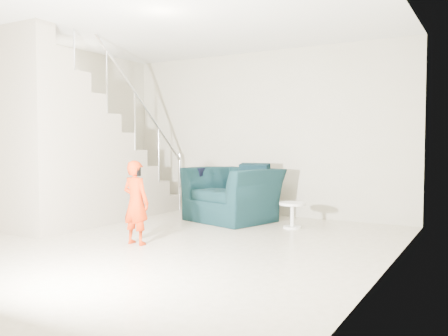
{
  "coord_description": "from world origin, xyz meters",
  "views": [
    {
      "loc": [
        3.35,
        -4.4,
        1.19
      ],
      "look_at": [
        0.15,
        1.2,
        0.85
      ],
      "focal_mm": 38.0,
      "sensor_mm": 36.0,
      "label": 1
    }
  ],
  "objects_px": {
    "side_table": "(292,211)",
    "staircase": "(75,160)",
    "toddler": "(136,202)",
    "armchair": "(233,194)"
  },
  "relations": [
    {
      "from": "staircase",
      "to": "toddler",
      "type": "bearing_deg",
      "value": -21.49
    },
    {
      "from": "toddler",
      "to": "side_table",
      "type": "xyz_separation_m",
      "value": [
        1.21,
        1.9,
        -0.25
      ]
    },
    {
      "from": "armchair",
      "to": "staircase",
      "type": "distance_m",
      "value": 2.41
    },
    {
      "from": "armchair",
      "to": "side_table",
      "type": "distance_m",
      "value": 1.06
    },
    {
      "from": "armchair",
      "to": "side_table",
      "type": "bearing_deg",
      "value": 7.45
    },
    {
      "from": "side_table",
      "to": "staircase",
      "type": "xyz_separation_m",
      "value": [
        -2.92,
        -1.22,
        0.7
      ]
    },
    {
      "from": "armchair",
      "to": "staircase",
      "type": "relative_size",
      "value": 0.34
    },
    {
      "from": "side_table",
      "to": "staircase",
      "type": "bearing_deg",
      "value": -157.26
    },
    {
      "from": "toddler",
      "to": "side_table",
      "type": "distance_m",
      "value": 2.26
    },
    {
      "from": "side_table",
      "to": "staircase",
      "type": "distance_m",
      "value": 3.24
    }
  ]
}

